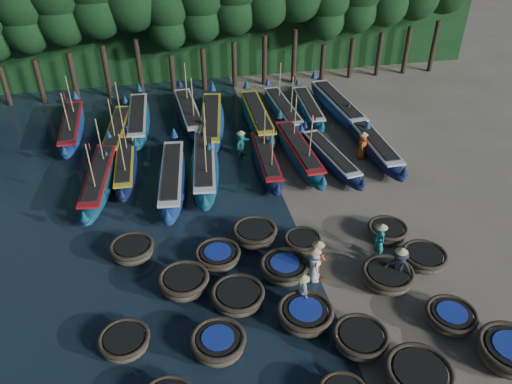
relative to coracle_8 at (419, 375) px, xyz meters
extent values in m
plane|color=#7F705D|center=(-1.63, 6.64, -0.46)|extent=(120.00, 120.00, 0.00)
cube|color=black|center=(-1.63, 30.14, 4.54)|extent=(40.00, 3.00, 10.00)
ellipsoid|color=brown|center=(0.00, 0.00, -0.10)|extent=(2.21, 2.21, 0.71)
torus|color=#383021|center=(0.00, 0.00, 0.23)|extent=(2.29, 2.29, 0.22)
cylinder|color=black|center=(0.00, 0.00, 0.28)|extent=(1.74, 1.74, 0.06)
ellipsoid|color=brown|center=(3.55, 0.19, -0.10)|extent=(2.77, 2.77, 0.71)
ellipsoid|color=brown|center=(-9.53, 3.48, -0.17)|extent=(2.16, 2.16, 0.57)
torus|color=#383021|center=(-9.53, 3.48, 0.10)|extent=(1.86, 1.86, 0.17)
cylinder|color=black|center=(-9.53, 3.48, 0.13)|extent=(1.41, 1.41, 0.05)
ellipsoid|color=brown|center=(-6.29, 2.64, -0.10)|extent=(2.20, 2.20, 0.71)
torus|color=#383021|center=(-6.29, 2.64, 0.23)|extent=(2.01, 2.01, 0.22)
cylinder|color=black|center=(-6.29, 2.64, 0.27)|extent=(1.51, 1.51, 0.06)
cylinder|color=navy|center=(-6.29, 2.64, 0.32)|extent=(1.16, 1.16, 0.04)
ellipsoid|color=brown|center=(-2.92, 3.29, -0.11)|extent=(2.28, 2.28, 0.69)
torus|color=#383021|center=(-2.92, 3.29, 0.22)|extent=(2.15, 2.15, 0.21)
cylinder|color=black|center=(-2.92, 3.29, 0.26)|extent=(1.63, 1.63, 0.06)
cylinder|color=navy|center=(-2.92, 3.29, 0.30)|extent=(1.25, 1.25, 0.04)
ellipsoid|color=brown|center=(-1.30, 1.84, -0.14)|extent=(2.27, 2.27, 0.63)
torus|color=#383021|center=(-1.30, 1.84, 0.15)|extent=(2.02, 2.02, 0.19)
cylinder|color=black|center=(-1.30, 1.84, 0.19)|extent=(1.53, 1.53, 0.06)
ellipsoid|color=brown|center=(2.40, 2.13, -0.17)|extent=(1.93, 1.93, 0.58)
torus|color=#383021|center=(2.40, 2.13, 0.10)|extent=(1.93, 1.93, 0.18)
cylinder|color=black|center=(2.40, 2.13, 0.14)|extent=(1.47, 1.47, 0.05)
cylinder|color=navy|center=(2.40, 2.13, 0.17)|extent=(1.13, 1.13, 0.04)
ellipsoid|color=brown|center=(-7.21, 5.89, -0.09)|extent=(2.29, 2.29, 0.74)
torus|color=#383021|center=(-7.21, 5.89, 0.26)|extent=(2.07, 2.07, 0.22)
cylinder|color=black|center=(-7.21, 5.89, 0.30)|extent=(1.55, 1.55, 0.07)
ellipsoid|color=brown|center=(-5.21, 4.75, -0.13)|extent=(2.60, 2.60, 0.65)
torus|color=#383021|center=(-5.21, 4.75, 0.17)|extent=(2.12, 2.12, 0.20)
cylinder|color=black|center=(-5.21, 4.75, 0.21)|extent=(1.61, 1.61, 0.06)
ellipsoid|color=brown|center=(-3.03, 5.91, -0.12)|extent=(2.00, 2.00, 0.68)
torus|color=#383021|center=(-3.03, 5.91, 0.20)|extent=(2.09, 2.09, 0.20)
cylinder|color=black|center=(-3.03, 5.91, 0.24)|extent=(1.58, 1.58, 0.06)
cylinder|color=navy|center=(-3.03, 5.91, 0.28)|extent=(1.22, 1.22, 0.04)
ellipsoid|color=brown|center=(0.96, 4.59, -0.12)|extent=(2.55, 2.55, 0.67)
torus|color=#383021|center=(0.96, 4.59, 0.19)|extent=(2.15, 2.15, 0.20)
cylinder|color=black|center=(0.96, 4.59, 0.23)|extent=(1.64, 1.64, 0.06)
ellipsoid|color=brown|center=(2.98, 5.34, -0.15)|extent=(2.40, 2.40, 0.61)
torus|color=#383021|center=(2.98, 5.34, 0.14)|extent=(1.96, 1.96, 0.19)
cylinder|color=black|center=(2.98, 5.34, 0.18)|extent=(1.48, 1.48, 0.06)
ellipsoid|color=brown|center=(-9.23, 8.40, -0.12)|extent=(2.17, 2.17, 0.67)
torus|color=#383021|center=(-9.23, 8.40, 0.20)|extent=(1.96, 1.96, 0.20)
cylinder|color=black|center=(-9.23, 8.40, 0.24)|extent=(1.47, 1.47, 0.06)
ellipsoid|color=brown|center=(-5.63, 7.30, -0.16)|extent=(1.94, 1.94, 0.59)
torus|color=#383021|center=(-5.63, 7.30, 0.12)|extent=(2.00, 2.00, 0.18)
cylinder|color=black|center=(-5.63, 7.30, 0.15)|extent=(1.52, 1.52, 0.05)
cylinder|color=navy|center=(-5.63, 7.30, 0.19)|extent=(1.17, 1.17, 0.04)
ellipsoid|color=brown|center=(-3.79, 8.34, -0.09)|extent=(2.48, 2.48, 0.73)
torus|color=#383021|center=(-3.79, 8.34, 0.25)|extent=(2.05, 2.05, 0.22)
cylinder|color=black|center=(-3.79, 8.34, 0.29)|extent=(1.54, 1.54, 0.07)
ellipsoid|color=brown|center=(-1.80, 7.45, -0.16)|extent=(2.04, 2.04, 0.59)
torus|color=#383021|center=(-1.80, 7.45, 0.12)|extent=(1.70, 1.70, 0.18)
cylinder|color=black|center=(-1.80, 7.45, 0.16)|extent=(1.27, 1.27, 0.05)
ellipsoid|color=brown|center=(2.20, 7.35, -0.15)|extent=(1.98, 1.98, 0.62)
torus|color=#383021|center=(2.20, 7.35, 0.14)|extent=(1.85, 1.85, 0.19)
cylinder|color=black|center=(2.20, 7.35, 0.18)|extent=(1.40, 1.40, 0.06)
ellipsoid|color=#0F4757|center=(-10.87, 14.38, 0.04)|extent=(2.32, 8.12, 1.00)
cone|color=#0F4757|center=(-10.44, 18.26, 0.69)|extent=(0.44, 0.44, 0.60)
cone|color=#0F4757|center=(-11.30, 10.50, 0.64)|extent=(0.44, 0.44, 0.50)
cube|color=#A21419|center=(-10.87, 14.38, 0.46)|extent=(1.73, 6.28, 0.12)
cube|color=black|center=(-10.87, 14.38, 0.54)|extent=(1.37, 5.46, 0.10)
cylinder|color=#997F4C|center=(-10.64, 15.56, 1.64)|extent=(0.07, 0.24, 2.80)
cylinder|color=#997F4C|center=(-10.94, 12.88, 1.64)|extent=(0.07, 0.24, 2.80)
plane|color=red|center=(-10.79, 12.86, 2.87)|extent=(0.00, 0.35, 0.35)
ellipsoid|color=#0E1136|center=(-9.56, 15.68, -0.01)|extent=(1.50, 7.19, 0.89)
cone|color=#0E1136|center=(-9.45, 19.16, 0.57)|extent=(0.39, 0.39, 0.54)
cone|color=#0E1136|center=(-9.66, 12.19, 0.53)|extent=(0.39, 0.39, 0.45)
cube|color=gold|center=(-9.56, 15.68, 0.37)|extent=(1.10, 5.57, 0.11)
cube|color=black|center=(-9.56, 15.68, 0.44)|extent=(0.84, 4.85, 0.09)
cylinder|color=#997F4C|center=(-9.43, 16.75, 1.42)|extent=(0.06, 0.21, 2.50)
cylinder|color=#997F4C|center=(-9.51, 14.33, 1.42)|extent=(0.06, 0.21, 2.50)
plane|color=red|center=(-9.37, 14.33, 2.51)|extent=(0.00, 0.31, 0.31)
ellipsoid|color=navy|center=(-7.13, 13.75, 0.06)|extent=(2.36, 8.33, 1.03)
cone|color=navy|center=(-6.69, 17.73, 0.72)|extent=(0.45, 0.45, 0.62)
cone|color=navy|center=(-7.56, 9.77, 0.67)|extent=(0.45, 0.45, 0.51)
cube|color=silver|center=(-7.13, 13.75, 0.49)|extent=(1.76, 6.45, 0.12)
cube|color=black|center=(-7.13, 13.75, 0.57)|extent=(1.40, 5.60, 0.10)
ellipsoid|color=#0F4757|center=(-5.29, 14.62, 0.07)|extent=(2.52, 8.61, 1.06)
cone|color=#0F4757|center=(-4.80, 18.73, 0.76)|extent=(0.47, 0.47, 0.64)
cone|color=#0F4757|center=(-5.77, 10.51, 0.71)|extent=(0.47, 0.47, 0.53)
cube|color=silver|center=(-5.29, 14.62, 0.52)|extent=(1.88, 6.67, 0.13)
cube|color=black|center=(-5.29, 14.62, 0.60)|extent=(1.50, 5.79, 0.11)
cylinder|color=#997F4C|center=(-5.03, 15.87, 1.77)|extent=(0.07, 0.25, 2.97)
cylinder|color=#997F4C|center=(-5.37, 13.02, 1.77)|extent=(0.07, 0.25, 2.97)
plane|color=red|center=(-5.21, 13.00, 3.07)|extent=(0.00, 0.37, 0.37)
ellipsoid|color=#0E1136|center=(-1.84, 14.61, -0.01)|extent=(1.64, 7.15, 0.89)
cone|color=#0E1136|center=(-1.67, 18.07, 0.56)|extent=(0.39, 0.39, 0.53)
cone|color=#0E1136|center=(-2.02, 11.16, 0.52)|extent=(0.39, 0.39, 0.44)
cube|color=#A21419|center=(-1.84, 14.61, 0.36)|extent=(1.21, 5.54, 0.11)
cube|color=black|center=(-1.84, 14.61, 0.43)|extent=(0.94, 4.82, 0.09)
cylinder|color=#997F4C|center=(-1.70, 15.67, 1.41)|extent=(0.06, 0.21, 2.48)
cylinder|color=#997F4C|center=(-1.82, 13.28, 1.41)|extent=(0.06, 0.21, 2.48)
plane|color=red|center=(-1.69, 13.27, 2.49)|extent=(0.00, 0.31, 0.31)
ellipsoid|color=#0F4757|center=(0.18, 15.06, 0.05)|extent=(1.74, 8.14, 1.01)
cone|color=#0F4757|center=(0.05, 19.00, 0.71)|extent=(0.45, 0.45, 0.61)
cone|color=#0F4757|center=(0.32, 11.11, 0.66)|extent=(0.45, 0.45, 0.51)
cube|color=#A21419|center=(0.18, 15.06, 0.47)|extent=(1.28, 6.31, 0.12)
cube|color=black|center=(0.18, 15.06, 0.55)|extent=(0.98, 5.49, 0.10)
cylinder|color=#997F4C|center=(0.24, 16.27, 1.67)|extent=(0.07, 0.24, 2.83)
cylinder|color=#997F4C|center=(0.34, 13.54, 1.67)|extent=(0.07, 0.24, 2.83)
plane|color=red|center=(0.49, 13.55, 2.90)|extent=(0.00, 0.35, 0.35)
ellipsoid|color=#0E1136|center=(1.81, 14.16, -0.01)|extent=(2.32, 7.19, 0.88)
cone|color=#0E1136|center=(1.29, 17.57, 0.56)|extent=(0.39, 0.39, 0.53)
cone|color=#0E1136|center=(2.33, 10.75, 0.52)|extent=(0.39, 0.39, 0.44)
cube|color=silver|center=(1.81, 14.16, 0.36)|extent=(1.74, 5.56, 0.11)
cube|color=black|center=(1.81, 14.16, 0.43)|extent=(1.40, 4.83, 0.09)
ellipsoid|color=#0E1136|center=(4.67, 15.03, 0.06)|extent=(1.53, 8.22, 1.03)
cone|color=#0E1136|center=(4.65, 19.03, 0.72)|extent=(0.45, 0.45, 0.62)
cone|color=#0E1136|center=(4.70, 11.03, 0.67)|extent=(0.45, 0.45, 0.51)
cube|color=silver|center=(4.67, 15.03, 0.49)|extent=(1.12, 6.37, 0.12)
cube|color=black|center=(4.67, 15.03, 0.57)|extent=(0.84, 5.55, 0.10)
ellipsoid|color=navy|center=(-12.86, 20.97, 0.04)|extent=(1.49, 7.92, 0.99)
cone|color=navy|center=(-12.89, 24.83, 0.68)|extent=(0.43, 0.43, 0.59)
cone|color=navy|center=(-12.83, 17.12, 0.63)|extent=(0.43, 0.43, 0.49)
cube|color=#A21419|center=(-12.86, 20.97, 0.45)|extent=(1.09, 6.14, 0.12)
cube|color=black|center=(-12.86, 20.97, 0.53)|extent=(0.82, 5.34, 0.10)
cylinder|color=#997F4C|center=(-12.77, 22.16, 1.62)|extent=(0.07, 0.24, 2.77)
cylinder|color=#997F4C|center=(-12.75, 19.49, 1.62)|extent=(0.07, 0.24, 2.77)
plane|color=red|center=(-12.60, 19.49, 2.83)|extent=(0.00, 0.35, 0.35)
ellipsoid|color=navy|center=(-10.03, 19.75, 0.02)|extent=(2.35, 7.75, 0.95)
cone|color=navy|center=(-9.55, 23.45, 0.64)|extent=(0.42, 0.42, 0.57)
cone|color=navy|center=(-10.51, 16.06, 0.59)|extent=(0.42, 0.42, 0.48)
cube|color=gold|center=(-10.03, 19.75, 0.42)|extent=(1.76, 6.00, 0.11)
cube|color=black|center=(-10.03, 19.75, 0.50)|extent=(1.40, 5.21, 0.10)
cylinder|color=#997F4C|center=(-9.79, 20.88, 1.55)|extent=(0.07, 0.23, 2.67)
cylinder|color=#997F4C|center=(-10.12, 18.32, 1.55)|extent=(0.07, 0.23, 2.67)
plane|color=red|center=(-9.98, 18.30, 2.71)|extent=(0.00, 0.33, 0.33)
ellipsoid|color=#0F4757|center=(-8.77, 21.21, 0.05)|extent=(1.82, 8.22, 1.02)
cone|color=#0F4757|center=(-8.60, 25.19, 0.72)|extent=(0.45, 0.45, 0.61)
cone|color=#0F4757|center=(-8.94, 17.23, 0.67)|extent=(0.45, 0.45, 0.51)
cube|color=silver|center=(-8.77, 21.21, 0.48)|extent=(1.34, 6.37, 0.12)
cube|color=black|center=(-8.77, 21.21, 0.56)|extent=(1.03, 5.54, 0.10)
ellipsoid|color=#0E1136|center=(-5.49, 21.41, 0.05)|extent=(1.93, 8.24, 1.02)
cone|color=#0E1136|center=(-5.71, 25.39, 0.72)|extent=(0.45, 0.45, 0.61)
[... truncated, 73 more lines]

